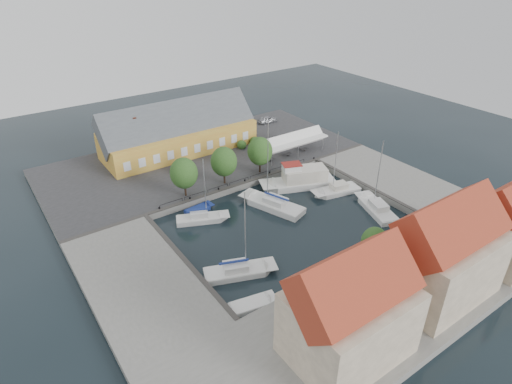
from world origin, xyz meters
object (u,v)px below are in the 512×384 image
(west_boat_a, at_px, (201,219))
(launch_nw, at_px, (199,210))
(car_silver, at_px, (267,119))
(tent_canopy, at_px, (292,141))
(center_sailboat, at_px, (273,205))
(east_boat_b, at_px, (337,191))
(east_boat_c, at_px, (376,209))
(trawler, at_px, (301,180))
(west_boat_d, at_px, (239,272))
(launch_sw, at_px, (252,305))
(car_red, at_px, (181,171))
(warehouse, at_px, (175,133))

(west_boat_a, distance_m, launch_nw, 2.89)
(car_silver, relative_size, launch_nw, 0.94)
(tent_canopy, height_order, car_silver, tent_canopy)
(center_sailboat, relative_size, west_boat_a, 1.38)
(east_boat_b, distance_m, launch_nw, 22.20)
(tent_canopy, distance_m, east_boat_c, 21.61)
(trawler, xyz_separation_m, west_boat_d, (-20.40, -12.66, -0.75))
(tent_canopy, relative_size, east_boat_b, 1.26)
(launch_sw, bearing_deg, center_sailboat, 46.89)
(east_boat_b, bearing_deg, trawler, 123.23)
(car_silver, distance_m, car_red, 29.02)
(trawler, height_order, west_boat_a, west_boat_a)
(west_boat_a, relative_size, launch_sw, 1.85)
(car_red, height_order, trawler, trawler)
(warehouse, height_order, west_boat_d, west_boat_d)
(car_silver, bearing_deg, west_boat_a, 131.76)
(tent_canopy, bearing_deg, trawler, -120.73)
(warehouse, xyz_separation_m, car_silver, (22.83, 2.25, -2.68))
(trawler, distance_m, east_boat_b, 6.10)
(west_boat_a, height_order, launch_nw, west_boat_a)
(trawler, height_order, west_boat_d, west_boat_d)
(center_sailboat, height_order, west_boat_d, center_sailboat)
(tent_canopy, relative_size, west_boat_d, 1.19)
(trawler, height_order, east_boat_b, east_boat_b)
(west_boat_d, height_order, launch_sw, west_boat_d)
(east_boat_c, distance_m, launch_sw, 26.91)
(east_boat_b, distance_m, west_boat_d, 24.91)
(east_boat_b, height_order, west_boat_d, west_boat_d)
(tent_canopy, relative_size, trawler, 1.09)
(center_sailboat, height_order, west_boat_a, center_sailboat)
(warehouse, height_order, west_boat_a, warehouse)
(car_red, distance_m, trawler, 20.05)
(trawler, relative_size, east_boat_c, 1.12)
(trawler, relative_size, west_boat_a, 1.25)
(west_boat_d, bearing_deg, trawler, 31.81)
(west_boat_d, xyz_separation_m, launch_nw, (2.97, 15.48, -0.18))
(east_boat_b, height_order, launch_sw, east_boat_b)
(car_silver, bearing_deg, west_boat_d, 141.81)
(tent_canopy, height_order, center_sailboat, center_sailboat)
(west_boat_d, bearing_deg, launch_nw, 79.14)
(car_red, bearing_deg, tent_canopy, -21.60)
(tent_canopy, distance_m, west_boat_a, 25.54)
(car_silver, xyz_separation_m, launch_nw, (-28.95, -22.17, -1.66))
(east_boat_c, xyz_separation_m, launch_nw, (-21.71, 15.26, -0.17))
(east_boat_b, bearing_deg, tent_canopy, 81.99)
(west_boat_a, height_order, west_boat_d, west_boat_d)
(east_boat_b, xyz_separation_m, launch_nw, (-20.75, 7.88, -0.17))
(car_silver, height_order, east_boat_c, east_boat_c)
(warehouse, xyz_separation_m, center_sailboat, (3.47, -25.57, -4.07))
(car_silver, distance_m, east_boat_b, 31.18)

